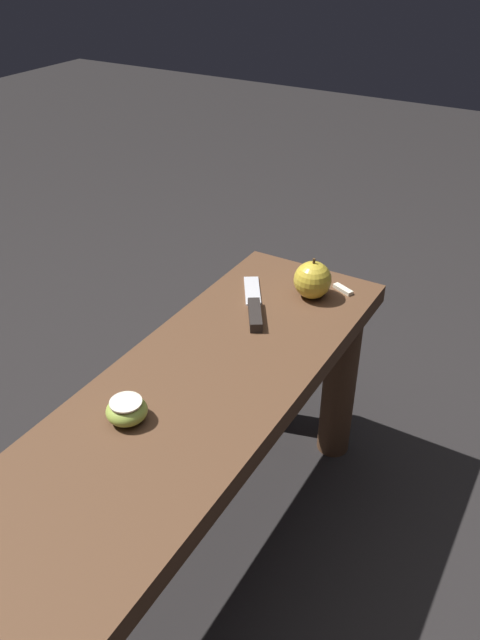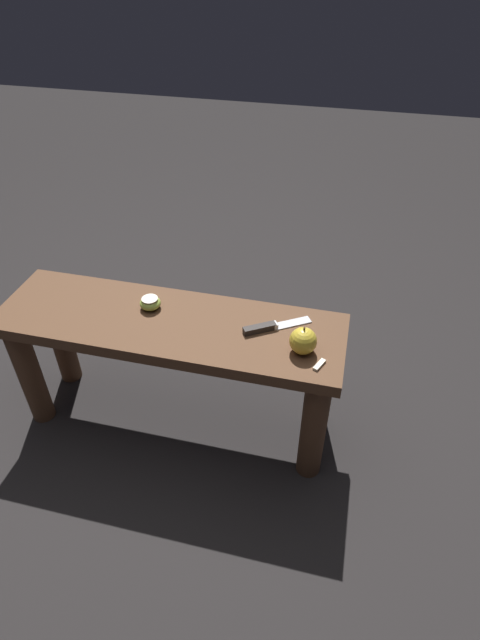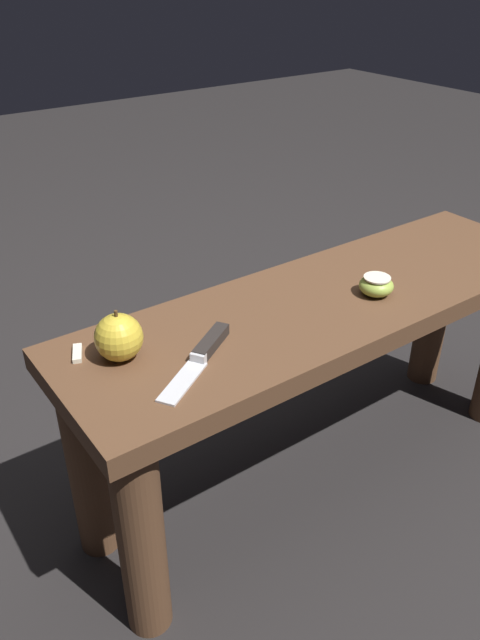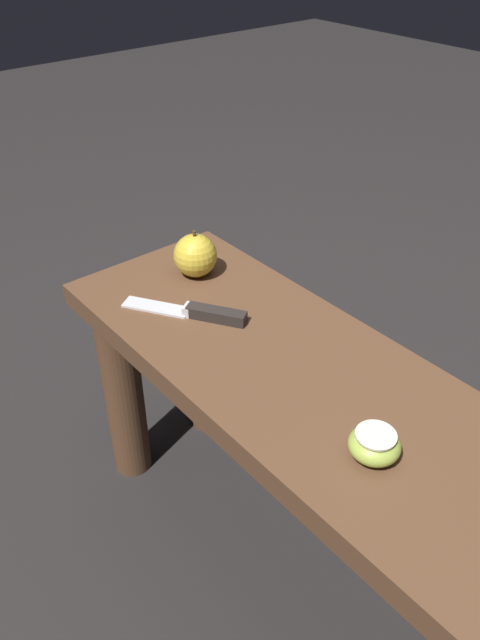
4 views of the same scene
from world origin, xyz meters
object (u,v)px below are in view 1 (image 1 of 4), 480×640
knife (254,308)px  apple_whole (313,280)px  wooden_bench (182,454)px  apple_cut (127,410)px

knife → apple_whole: bearing=-65.4°
apple_whole → wooden_bench: bearing=-5.8°
apple_cut → wooden_bench: bearing=147.9°
knife → apple_whole: size_ratio=2.22×
apple_whole → knife: bearing=-33.0°
wooden_bench → apple_whole: apple_whole is taller
apple_whole → apple_cut: apple_whole is taller
wooden_bench → apple_whole: bearing=174.2°
knife → apple_whole: (-0.11, 0.07, 0.03)m
knife → apple_whole: 0.14m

